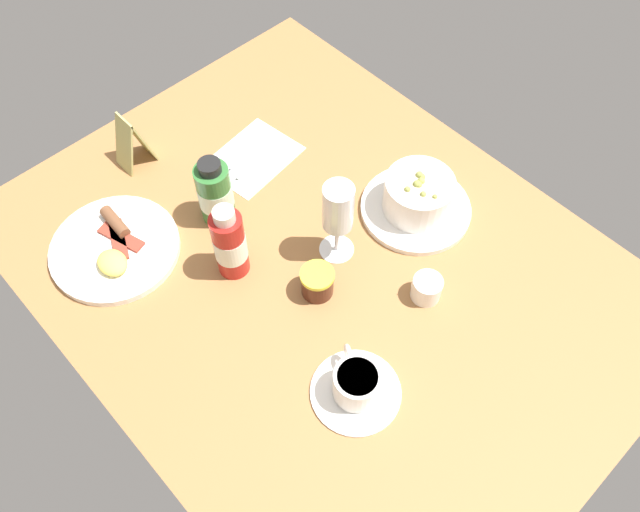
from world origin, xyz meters
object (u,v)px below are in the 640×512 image
object	(u,v)px
sauce_bottle_red	(230,244)
sauce_bottle_green	(215,193)
menu_card	(131,141)
cutlery_setting	(251,158)
coffee_cup	(356,385)
porridge_bowl	(418,198)
creamer_jug	(426,288)
wine_glass	(338,211)
breakfast_plate	(115,248)
jam_jar	(317,282)

from	to	relation	value
sauce_bottle_red	sauce_bottle_green	world-z (taller)	sauce_bottle_red
menu_card	cutlery_setting	bearing A→B (deg)	-131.93
coffee_cup	sauce_bottle_red	xyz separation A→B (cm)	(30.95, -0.89, 4.47)
porridge_bowl	creamer_jug	size ratio (longest dim) A/B	3.61
porridge_bowl	sauce_bottle_green	distance (cm)	36.41
wine_glass	cutlery_setting	bearing A→B (deg)	-5.65
creamer_jug	breakfast_plate	distance (cm)	54.95
creamer_jug	menu_card	distance (cm)	61.68
porridge_bowl	jam_jar	xyz separation A→B (cm)	(-0.06, 25.01, -1.15)
jam_jar	menu_card	size ratio (longest dim) A/B	0.51
wine_glass	jam_jar	world-z (taller)	wine_glass
cutlery_setting	sauce_bottle_red	bearing A→B (deg)	133.46
breakfast_plate	sauce_bottle_red	bearing A→B (deg)	-142.02
cutlery_setting	porridge_bowl	bearing A→B (deg)	-155.49
creamer_jug	breakfast_plate	xyz separation A→B (cm)	(43.68, 33.31, -1.40)
porridge_bowl	breakfast_plate	xyz separation A→B (cm)	(30.46, 45.63, -2.98)
wine_glass	menu_card	bearing A→B (deg)	18.32
porridge_bowl	jam_jar	bearing A→B (deg)	90.13
cutlery_setting	sauce_bottle_red	distance (cm)	26.17
jam_jar	menu_card	distance (cm)	46.08
wine_glass	jam_jar	distance (cm)	12.56
cutlery_setting	sauce_bottle_green	xyz separation A→B (cm)	(-6.61, 13.09, 6.23)
wine_glass	menu_card	world-z (taller)	wine_glass
breakfast_plate	menu_card	bearing A→B (deg)	-44.89
creamer_jug	jam_jar	size ratio (longest dim) A/B	0.97
cutlery_setting	coffee_cup	world-z (taller)	coffee_cup
coffee_cup	wine_glass	xyz separation A→B (cm)	(21.32, -16.52, 8.58)
cutlery_setting	menu_card	xyz separation A→B (cm)	(14.83, 16.51, 5.38)
jam_jar	menu_card	bearing A→B (deg)	6.90
coffee_cup	menu_card	bearing A→B (deg)	-2.44
wine_glass	jam_jar	xyz separation A→B (cm)	(-3.86, 8.31, -8.58)
creamer_jug	sauce_bottle_red	size ratio (longest dim) A/B	0.35
porridge_bowl	menu_card	distance (cm)	54.91
jam_jar	sauce_bottle_green	size ratio (longest dim) A/B	0.41
wine_glass	sauce_bottle_green	bearing A→B (deg)	27.09
cutlery_setting	jam_jar	world-z (taller)	jam_jar
wine_glass	breakfast_plate	size ratio (longest dim) A/B	0.74
cutlery_setting	sauce_bottle_green	distance (cm)	15.93
menu_card	wine_glass	bearing A→B (deg)	-161.68
porridge_bowl	sauce_bottle_green	xyz separation A→B (cm)	(24.17, 27.12, 2.56)
porridge_bowl	coffee_cup	size ratio (longest dim) A/B	1.43
cutlery_setting	coffee_cup	bearing A→B (deg)	158.33
jam_jar	sauce_bottle_red	xyz separation A→B (cm)	(13.49, 7.32, 4.47)
porridge_bowl	cutlery_setting	xyz separation A→B (cm)	(30.78, 14.03, -3.67)
wine_glass	sauce_bottle_green	xyz separation A→B (cm)	(20.36, 10.42, -4.87)
jam_jar	breakfast_plate	distance (cm)	36.87
cutlery_setting	menu_card	bearing A→B (deg)	48.07
sauce_bottle_green	wine_glass	bearing A→B (deg)	-152.91
coffee_cup	sauce_bottle_red	distance (cm)	31.28
porridge_bowl	sauce_bottle_red	bearing A→B (deg)	67.45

